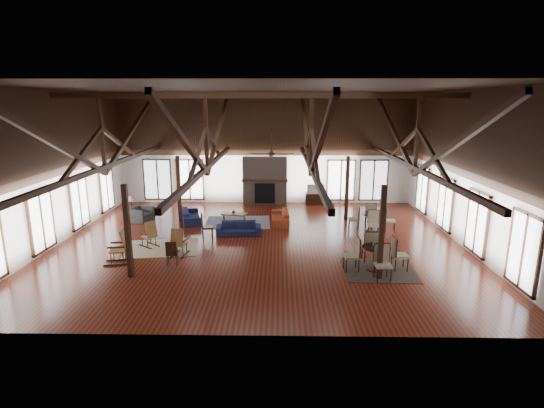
{
  "coord_description": "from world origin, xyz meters",
  "views": [
    {
      "loc": [
        0.8,
        -16.24,
        5.53
      ],
      "look_at": [
        0.49,
        1.0,
        1.35
      ],
      "focal_mm": 28.0,
      "sensor_mm": 36.0,
      "label": 1
    }
  ],
  "objects_px": {
    "cafe_table_far": "(372,219)",
    "tv_console": "(316,199)",
    "sofa_navy_left": "(191,215)",
    "sofa_orange": "(280,217)",
    "sofa_navy_front": "(239,228)",
    "coffee_table": "(234,214)",
    "cafe_table_near": "(376,254)",
    "armchair": "(141,214)"
  },
  "relations": [
    {
      "from": "armchair",
      "to": "cafe_table_far",
      "type": "height_order",
      "value": "cafe_table_far"
    },
    {
      "from": "sofa_navy_left",
      "to": "cafe_table_far",
      "type": "xyz_separation_m",
      "value": [
        8.22,
        -1.29,
        0.24
      ]
    },
    {
      "from": "sofa_navy_front",
      "to": "cafe_table_far",
      "type": "xyz_separation_m",
      "value": [
        5.79,
        0.7,
        0.26
      ]
    },
    {
      "from": "coffee_table",
      "to": "cafe_table_far",
      "type": "distance_m",
      "value": 6.29
    },
    {
      "from": "armchair",
      "to": "tv_console",
      "type": "distance_m",
      "value": 9.34
    },
    {
      "from": "armchair",
      "to": "tv_console",
      "type": "bearing_deg",
      "value": -47.11
    },
    {
      "from": "sofa_navy_front",
      "to": "sofa_navy_left",
      "type": "bearing_deg",
      "value": 136.69
    },
    {
      "from": "sofa_navy_front",
      "to": "sofa_orange",
      "type": "distance_m",
      "value": 2.56
    },
    {
      "from": "coffee_table",
      "to": "cafe_table_near",
      "type": "height_order",
      "value": "cafe_table_near"
    },
    {
      "from": "cafe_table_far",
      "to": "tv_console",
      "type": "bearing_deg",
      "value": 111.98
    },
    {
      "from": "sofa_navy_left",
      "to": "sofa_orange",
      "type": "distance_m",
      "value": 4.21
    },
    {
      "from": "sofa_orange",
      "to": "tv_console",
      "type": "distance_m",
      "value": 4.36
    },
    {
      "from": "coffee_table",
      "to": "cafe_table_near",
      "type": "distance_m",
      "value": 7.84
    },
    {
      "from": "sofa_navy_front",
      "to": "cafe_table_far",
      "type": "relative_size",
      "value": 0.91
    },
    {
      "from": "sofa_orange",
      "to": "cafe_table_far",
      "type": "distance_m",
      "value": 4.18
    },
    {
      "from": "sofa_navy_front",
      "to": "cafe_table_near",
      "type": "xyz_separation_m",
      "value": [
        4.97,
        -3.82,
        0.29
      ]
    },
    {
      "from": "tv_console",
      "to": "coffee_table",
      "type": "bearing_deg",
      "value": -137.21
    },
    {
      "from": "sofa_orange",
      "to": "armchair",
      "type": "relative_size",
      "value": 1.93
    },
    {
      "from": "sofa_navy_front",
      "to": "sofa_orange",
      "type": "bearing_deg",
      "value": 42.01
    },
    {
      "from": "sofa_navy_front",
      "to": "sofa_orange",
      "type": "height_order",
      "value": "sofa_orange"
    },
    {
      "from": "sofa_navy_left",
      "to": "sofa_orange",
      "type": "height_order",
      "value": "sofa_navy_left"
    },
    {
      "from": "sofa_navy_front",
      "to": "cafe_table_near",
      "type": "relative_size",
      "value": 0.86
    },
    {
      "from": "sofa_navy_front",
      "to": "sofa_navy_left",
      "type": "height_order",
      "value": "sofa_navy_left"
    },
    {
      "from": "cafe_table_near",
      "to": "sofa_navy_left",
      "type": "bearing_deg",
      "value": 141.89
    },
    {
      "from": "coffee_table",
      "to": "armchair",
      "type": "xyz_separation_m",
      "value": [
        -4.43,
        0.12,
        -0.05
      ]
    },
    {
      "from": "cafe_table_near",
      "to": "sofa_orange",
      "type": "bearing_deg",
      "value": 119.41
    },
    {
      "from": "sofa_navy_front",
      "to": "coffee_table",
      "type": "xyz_separation_m",
      "value": [
        -0.39,
        1.9,
        0.1
      ]
    },
    {
      "from": "coffee_table",
      "to": "cafe_table_far",
      "type": "relative_size",
      "value": 0.59
    },
    {
      "from": "coffee_table",
      "to": "cafe_table_far",
      "type": "xyz_separation_m",
      "value": [
        6.17,
        -1.2,
        0.15
      ]
    },
    {
      "from": "tv_console",
      "to": "sofa_navy_left",
      "type": "bearing_deg",
      "value": -148.81
    },
    {
      "from": "sofa_navy_front",
      "to": "cafe_table_near",
      "type": "distance_m",
      "value": 6.28
    },
    {
      "from": "armchair",
      "to": "cafe_table_near",
      "type": "distance_m",
      "value": 11.41
    },
    {
      "from": "sofa_orange",
      "to": "cafe_table_far",
      "type": "relative_size",
      "value": 0.94
    },
    {
      "from": "cafe_table_near",
      "to": "sofa_navy_front",
      "type": "bearing_deg",
      "value": 142.43
    },
    {
      "from": "cafe_table_far",
      "to": "coffee_table",
      "type": "bearing_deg",
      "value": 168.98
    },
    {
      "from": "sofa_navy_front",
      "to": "armchair",
      "type": "height_order",
      "value": "armchair"
    },
    {
      "from": "sofa_navy_front",
      "to": "tv_console",
      "type": "height_order",
      "value": "tv_console"
    },
    {
      "from": "coffee_table",
      "to": "sofa_navy_front",
      "type": "bearing_deg",
      "value": -65.77
    },
    {
      "from": "sofa_navy_left",
      "to": "coffee_table",
      "type": "height_order",
      "value": "sofa_navy_left"
    },
    {
      "from": "sofa_orange",
      "to": "cafe_table_near",
      "type": "relative_size",
      "value": 0.9
    },
    {
      "from": "sofa_orange",
      "to": "sofa_navy_left",
      "type": "bearing_deg",
      "value": -93.63
    },
    {
      "from": "cafe_table_far",
      "to": "sofa_orange",
      "type": "bearing_deg",
      "value": 164.02
    }
  ]
}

